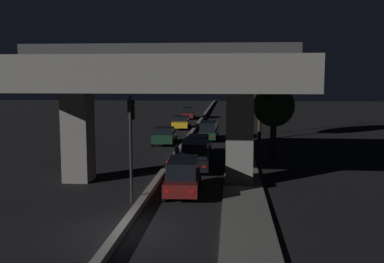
% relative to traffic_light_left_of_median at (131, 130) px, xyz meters
% --- Properties ---
extents(ground_plane, '(200.00, 200.00, 0.00)m').
position_rel_traffic_light_left_of_median_xyz_m(ground_plane, '(0.58, -4.12, -3.53)').
color(ground_plane, black).
extents(median_divider, '(0.36, 126.00, 0.31)m').
position_rel_traffic_light_left_of_median_xyz_m(median_divider, '(0.58, 30.88, -3.38)').
color(median_divider, gray).
rests_on(median_divider, ground_plane).
extents(sidewalk_right, '(2.15, 126.00, 0.12)m').
position_rel_traffic_light_left_of_median_xyz_m(sidewalk_right, '(5.49, 23.88, -3.47)').
color(sidewalk_right, slate).
rests_on(sidewalk_right, ground_plane).
extents(elevated_overpass, '(16.07, 12.51, 7.97)m').
position_rel_traffic_light_left_of_median_xyz_m(elevated_overpass, '(0.58, 4.22, 2.45)').
color(elevated_overpass, slate).
rests_on(elevated_overpass, ground_plane).
extents(traffic_light_left_of_median, '(0.30, 0.49, 5.19)m').
position_rel_traffic_light_left_of_median_xyz_m(traffic_light_left_of_median, '(0.00, 0.00, 0.00)').
color(traffic_light_left_of_median, black).
rests_on(traffic_light_left_of_median, ground_plane).
extents(street_lamp, '(2.32, 0.32, 8.46)m').
position_rel_traffic_light_left_of_median_xyz_m(street_lamp, '(4.42, 24.53, 1.44)').
color(street_lamp, '#2D2D30').
rests_on(street_lamp, ground_plane).
extents(car_dark_red_lead, '(1.96, 4.29, 1.85)m').
position_rel_traffic_light_left_of_median_xyz_m(car_dark_red_lead, '(2.33, 1.57, -2.55)').
color(car_dark_red_lead, '#591414').
rests_on(car_dark_red_lead, ground_plane).
extents(car_black_second, '(2.03, 4.07, 1.93)m').
position_rel_traffic_light_left_of_median_xyz_m(car_black_second, '(2.51, 7.61, -2.53)').
color(car_black_second, black).
rests_on(car_black_second, ground_plane).
extents(car_grey_third, '(1.96, 4.19, 1.59)m').
position_rel_traffic_light_left_of_median_xyz_m(car_grey_third, '(2.23, 13.25, -2.70)').
color(car_grey_third, '#515459').
rests_on(car_grey_third, ground_plane).
extents(car_dark_green_fourth, '(1.91, 4.41, 1.79)m').
position_rel_traffic_light_left_of_median_xyz_m(car_dark_green_fourth, '(2.61, 22.13, -2.59)').
color(car_dark_green_fourth, black).
rests_on(car_dark_green_fourth, ground_plane).
extents(car_dark_green_lead_oncoming, '(2.11, 4.19, 1.56)m').
position_rel_traffic_light_left_of_median_xyz_m(car_dark_green_lead_oncoming, '(-1.22, 18.93, -2.73)').
color(car_dark_green_lead_oncoming, black).
rests_on(car_dark_green_lead_oncoming, ground_plane).
extents(car_taxi_yellow_second_oncoming, '(2.05, 4.37, 1.52)m').
position_rel_traffic_light_left_of_median_xyz_m(car_taxi_yellow_second_oncoming, '(-1.09, 31.42, -2.76)').
color(car_taxi_yellow_second_oncoming, gold).
rests_on(car_taxi_yellow_second_oncoming, ground_plane).
extents(car_dark_red_third_oncoming, '(1.97, 4.65, 1.69)m').
position_rel_traffic_light_left_of_median_xyz_m(car_dark_red_third_oncoming, '(-1.52, 44.55, -2.67)').
color(car_dark_red_third_oncoming, '#591414').
rests_on(car_dark_red_third_oncoming, ground_plane).
extents(motorcycle_red_filtering_near, '(0.33, 1.84, 1.45)m').
position_rel_traffic_light_left_of_median_xyz_m(motorcycle_red_filtering_near, '(1.32, 3.34, -2.92)').
color(motorcycle_red_filtering_near, black).
rests_on(motorcycle_red_filtering_near, ground_plane).
extents(motorcycle_black_filtering_mid, '(0.32, 1.98, 1.45)m').
position_rel_traffic_light_left_of_median_xyz_m(motorcycle_black_filtering_mid, '(1.07, 9.49, -2.92)').
color(motorcycle_black_filtering_mid, black).
rests_on(motorcycle_black_filtering_mid, ground_plane).
extents(pedestrian_on_sidewalk, '(0.30, 0.30, 1.81)m').
position_rel_traffic_light_left_of_median_xyz_m(pedestrian_on_sidewalk, '(5.91, 4.77, -2.48)').
color(pedestrian_on_sidewalk, black).
rests_on(pedestrian_on_sidewalk, sidewalk_right).
extents(roadside_tree_kerbside_near, '(2.97, 2.97, 5.52)m').
position_rel_traffic_light_left_of_median_xyz_m(roadside_tree_kerbside_near, '(7.83, 11.26, 0.44)').
color(roadside_tree_kerbside_near, '#2D2116').
rests_on(roadside_tree_kerbside_near, ground_plane).
extents(roadside_tree_kerbside_mid, '(4.25, 4.25, 7.35)m').
position_rel_traffic_light_left_of_median_xyz_m(roadside_tree_kerbside_mid, '(7.57, 22.88, 1.67)').
color(roadside_tree_kerbside_mid, '#2D2116').
rests_on(roadside_tree_kerbside_mid, ground_plane).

